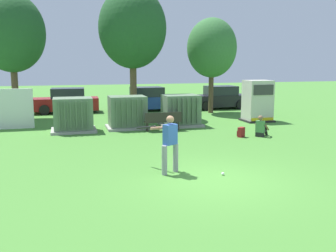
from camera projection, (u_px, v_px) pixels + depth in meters
ground_plane at (215, 180)px, 10.64m from camera, size 96.00×96.00×0.00m
transformer_west at (73, 115)px, 18.06m from camera, size 2.10×1.70×1.62m
transformer_mid_west at (127, 113)px, 18.96m from camera, size 2.10×1.70×1.62m
transformer_mid_east at (181, 111)px, 19.67m from camera, size 2.10×1.70×1.62m
generator_enclosure at (258, 101)px, 21.17m from camera, size 1.60×1.40×2.30m
park_bench at (163, 120)px, 18.23m from camera, size 1.80×0.40×0.92m
batter at (169, 141)px, 11.20m from camera, size 1.06×1.50×1.74m
sports_ball at (223, 174)px, 11.11m from camera, size 0.09×0.09×0.09m
seated_spectator at (261, 128)px, 16.91m from camera, size 0.76×0.71×0.96m
backpack at (241, 132)px, 16.78m from camera, size 0.38×0.37×0.44m
tree_left at (11, 33)px, 21.30m from camera, size 3.74×3.74×7.15m
tree_center_left at (132, 28)px, 22.37m from camera, size 4.02×4.02×7.68m
tree_center_right at (212, 48)px, 24.31m from camera, size 3.19×3.19×6.10m
parked_car_left_of_center at (66, 101)px, 24.90m from camera, size 4.26×2.04×1.62m
parked_car_right_of_center at (145, 100)px, 25.93m from camera, size 4.28×2.08×1.62m
parked_car_rightmost at (219, 98)px, 27.16m from camera, size 4.22×1.96×1.62m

